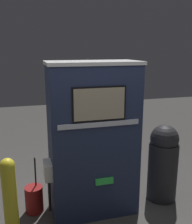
{
  "coord_description": "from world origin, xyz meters",
  "views": [
    {
      "loc": [
        -0.79,
        -2.7,
        2.07
      ],
      "look_at": [
        0.0,
        0.13,
        1.35
      ],
      "focal_mm": 42.0,
      "sensor_mm": 36.0,
      "label": 1
    }
  ],
  "objects_px": {
    "trash_bin": "(163,162)",
    "squeegee_bucket": "(34,199)",
    "safety_bollard": "(11,207)",
    "gas_pump": "(93,140)"
  },
  "relations": [
    {
      "from": "safety_bollard",
      "to": "trash_bin",
      "type": "xyz_separation_m",
      "value": [
        1.98,
        0.55,
        -0.01
      ]
    },
    {
      "from": "trash_bin",
      "to": "squeegee_bucket",
      "type": "distance_m",
      "value": 1.79
    },
    {
      "from": "gas_pump",
      "to": "safety_bollard",
      "type": "bearing_deg",
      "value": -150.66
    },
    {
      "from": "gas_pump",
      "to": "safety_bollard",
      "type": "xyz_separation_m",
      "value": [
        -0.98,
        -0.55,
        -0.4
      ]
    },
    {
      "from": "gas_pump",
      "to": "safety_bollard",
      "type": "relative_size",
      "value": 1.8
    },
    {
      "from": "safety_bollard",
      "to": "squeegee_bucket",
      "type": "xyz_separation_m",
      "value": [
        0.24,
        0.71,
        -0.38
      ]
    },
    {
      "from": "safety_bollard",
      "to": "squeegee_bucket",
      "type": "bearing_deg",
      "value": 71.6
    },
    {
      "from": "safety_bollard",
      "to": "trash_bin",
      "type": "relative_size",
      "value": 1.0
    },
    {
      "from": "gas_pump",
      "to": "trash_bin",
      "type": "height_order",
      "value": "gas_pump"
    },
    {
      "from": "trash_bin",
      "to": "squeegee_bucket",
      "type": "bearing_deg",
      "value": 174.95
    }
  ]
}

